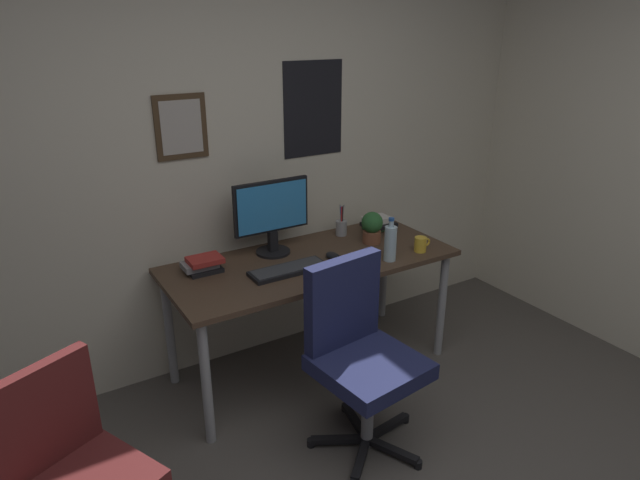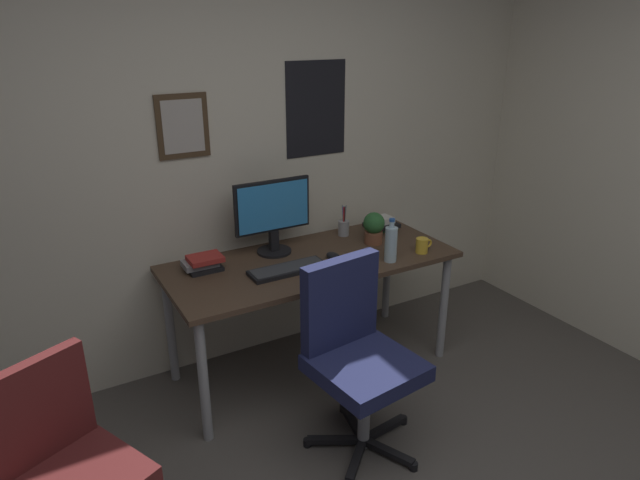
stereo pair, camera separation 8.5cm
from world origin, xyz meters
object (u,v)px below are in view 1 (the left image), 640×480
coffee_mug_far (364,261)px  office_chair (359,348)px  book_stack_left (203,264)px  book_stack_right (378,223)px  water_bottle (390,243)px  computer_mouse (333,256)px  potted_plant (372,226)px  side_chair (71,468)px  keyboard (288,270)px  pen_cup (341,227)px  coffee_mug_near (421,244)px  monitor (272,214)px

coffee_mug_far → office_chair: bearing=-128.0°
book_stack_left → book_stack_right: bearing=1.9°
water_bottle → book_stack_left: water_bottle is taller
computer_mouse → book_stack_right: book_stack_right is taller
coffee_mug_far → potted_plant: potted_plant is taller
coffee_mug_far → side_chair: bearing=-163.9°
side_chair → potted_plant: (1.87, 0.76, 0.33)m
keyboard → pen_cup: size_ratio=2.15×
office_chair → computer_mouse: bearing=68.8°
coffee_mug_near → book_stack_right: coffee_mug_near is taller
computer_mouse → pen_cup: bearing=49.4°
potted_plant → pen_cup: pen_cup is taller
keyboard → book_stack_right: size_ratio=2.13×
side_chair → pen_cup: 2.05m
keyboard → coffee_mug_far: (0.37, -0.18, 0.03)m
pen_cup → coffee_mug_near: bearing=-61.9°
coffee_mug_far → potted_plant: 0.40m
side_chair → monitor: 1.65m
water_bottle → coffee_mug_near: size_ratio=2.31×
office_chair → side_chair: bearing=-176.6°
side_chair → coffee_mug_near: 2.11m
side_chair → water_bottle: 1.89m
side_chair → coffee_mug_far: 1.69m
office_chair → coffee_mug_near: 0.87m
water_bottle → coffee_mug_near: water_bottle is taller
computer_mouse → keyboard: bearing=-175.5°
computer_mouse → book_stack_left: bearing=162.5°
coffee_mug_far → keyboard: bearing=154.0°
potted_plant → monitor: bearing=164.1°
computer_mouse → book_stack_right: size_ratio=0.54×
book_stack_right → office_chair: bearing=-131.2°
pen_cup → book_stack_right: bearing=-7.8°
keyboard → book_stack_left: size_ratio=2.08×
book_stack_left → water_bottle: bearing=-22.7°
coffee_mug_far → book_stack_left: size_ratio=0.58×
side_chair → book_stack_right: (2.05, 0.93, 0.26)m
coffee_mug_near → book_stack_left: bearing=161.9°
side_chair → computer_mouse: size_ratio=7.95×
monitor → pen_cup: 0.54m
book_stack_left → pen_cup: bearing=4.7°
potted_plant → book_stack_right: (0.18, 0.17, -0.07)m
water_bottle → coffee_mug_near: (0.24, 0.01, -0.06)m
keyboard → book_stack_left: (-0.39, 0.24, 0.03)m
side_chair → water_bottle: bearing=15.1°
office_chair → side_chair: size_ratio=1.09×
side_chair → potted_plant: size_ratio=4.49×
office_chair → book_stack_right: office_chair is taller
office_chair → book_stack_left: (-0.46, 0.81, 0.24)m
computer_mouse → pen_cup: 0.39m
office_chair → potted_plant: size_ratio=4.87×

